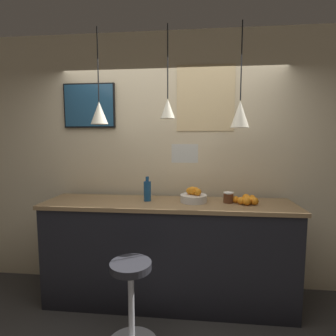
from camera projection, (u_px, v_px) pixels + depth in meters
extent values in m
cube|color=beige|center=(172.00, 162.00, 3.03)|extent=(8.00, 0.06, 2.90)
cube|color=black|center=(168.00, 254.00, 2.73)|extent=(2.51, 0.55, 1.04)
cube|color=olive|center=(168.00, 204.00, 2.67)|extent=(2.55, 0.59, 0.04)
cylinder|color=#B7B7BC|center=(131.00, 308.00, 2.13)|extent=(0.05, 0.05, 0.66)
cylinder|color=#232328|center=(131.00, 266.00, 2.09)|extent=(0.34, 0.34, 0.06)
cylinder|color=beige|center=(194.00, 198.00, 2.67)|extent=(0.27, 0.27, 0.07)
sphere|color=orange|center=(192.00, 191.00, 2.67)|extent=(0.08, 0.08, 0.08)
sphere|color=orange|center=(190.00, 191.00, 2.69)|extent=(0.07, 0.07, 0.07)
sphere|color=orange|center=(194.00, 191.00, 2.66)|extent=(0.07, 0.07, 0.07)
sphere|color=orange|center=(198.00, 192.00, 2.63)|extent=(0.07, 0.07, 0.07)
sphere|color=orange|center=(196.00, 190.00, 2.72)|extent=(0.07, 0.07, 0.07)
sphere|color=orange|center=(248.00, 199.00, 2.62)|extent=(0.08, 0.08, 0.08)
sphere|color=orange|center=(247.00, 201.00, 2.54)|extent=(0.08, 0.08, 0.08)
sphere|color=orange|center=(252.00, 200.00, 2.60)|extent=(0.07, 0.07, 0.07)
sphere|color=orange|center=(248.00, 199.00, 2.61)|extent=(0.08, 0.08, 0.08)
sphere|color=orange|center=(252.00, 198.00, 2.68)|extent=(0.07, 0.07, 0.07)
sphere|color=orange|center=(236.00, 199.00, 2.63)|extent=(0.07, 0.07, 0.07)
sphere|color=orange|center=(251.00, 201.00, 2.58)|extent=(0.07, 0.07, 0.07)
sphere|color=orange|center=(241.00, 201.00, 2.57)|extent=(0.07, 0.07, 0.07)
sphere|color=orange|center=(249.00, 199.00, 2.64)|extent=(0.07, 0.07, 0.07)
sphere|color=orange|center=(246.00, 201.00, 2.57)|extent=(0.07, 0.07, 0.07)
sphere|color=orange|center=(255.00, 201.00, 2.55)|extent=(0.08, 0.08, 0.08)
sphere|color=orange|center=(246.00, 198.00, 2.69)|extent=(0.08, 0.08, 0.08)
cylinder|color=navy|center=(147.00, 191.00, 2.71)|extent=(0.08, 0.08, 0.20)
cylinder|color=navy|center=(147.00, 179.00, 2.70)|extent=(0.03, 0.03, 0.05)
cylinder|color=#562D19|center=(228.00, 198.00, 2.64)|extent=(0.10, 0.10, 0.10)
cylinder|color=white|center=(229.00, 193.00, 2.63)|extent=(0.10, 0.10, 0.01)
cylinder|color=black|center=(98.00, 65.00, 2.57)|extent=(0.01, 0.01, 0.71)
cone|color=beige|center=(99.00, 113.00, 2.62)|extent=(0.17, 0.17, 0.22)
sphere|color=#F9EFCC|center=(99.00, 122.00, 2.63)|extent=(0.04, 0.04, 0.04)
cylinder|color=black|center=(168.00, 62.00, 2.50)|extent=(0.01, 0.01, 0.70)
cone|color=beige|center=(168.00, 109.00, 2.54)|extent=(0.14, 0.14, 0.19)
sphere|color=#F9EFCC|center=(168.00, 116.00, 2.55)|extent=(0.04, 0.04, 0.04)
cylinder|color=black|center=(242.00, 61.00, 2.43)|extent=(0.01, 0.01, 0.72)
cone|color=beige|center=(240.00, 114.00, 2.48)|extent=(0.18, 0.18, 0.25)
sphere|color=#F9EFCC|center=(240.00, 126.00, 2.49)|extent=(0.04, 0.04, 0.04)
cube|color=black|center=(89.00, 106.00, 3.01)|extent=(0.60, 0.04, 0.50)
cube|color=navy|center=(89.00, 106.00, 2.99)|extent=(0.57, 0.01, 0.47)
cube|color=silver|center=(185.00, 153.00, 2.38)|extent=(0.24, 0.01, 0.17)
cube|color=#DBBC84|center=(206.00, 98.00, 2.88)|extent=(0.63, 0.01, 0.72)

